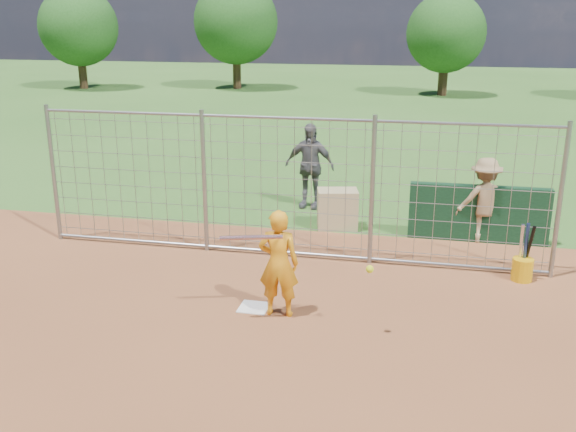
% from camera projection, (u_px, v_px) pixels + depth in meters
% --- Properties ---
extents(ground, '(100.00, 100.00, 0.00)m').
position_uv_depth(ground, '(257.00, 302.00, 9.70)').
color(ground, '#2D591E').
rests_on(ground, ground).
extents(infield_dirt, '(18.00, 18.00, 0.00)m').
position_uv_depth(infield_dirt, '(186.00, 418.00, 6.90)').
color(infield_dirt, brown).
rests_on(infield_dirt, ground).
extents(home_plate, '(0.43, 0.43, 0.02)m').
position_uv_depth(home_plate, '(254.00, 307.00, 9.51)').
color(home_plate, silver).
rests_on(home_plate, ground).
extents(dugout_wall, '(2.60, 0.20, 1.10)m').
position_uv_depth(dugout_wall, '(478.00, 214.00, 12.20)').
color(dugout_wall, '#11381E').
rests_on(dugout_wall, ground).
extents(batter, '(0.60, 0.41, 1.59)m').
position_uv_depth(batter, '(279.00, 263.00, 9.09)').
color(batter, orange).
rests_on(batter, ground).
extents(bystander_b, '(1.17, 0.59, 1.91)m').
position_uv_depth(bystander_b, '(309.00, 166.00, 14.29)').
color(bystander_b, '#505054').
rests_on(bystander_b, ground).
extents(bystander_c, '(1.17, 0.84, 1.64)m').
position_uv_depth(bystander_c, '(484.00, 200.00, 12.12)').
color(bystander_c, '#90744E').
rests_on(bystander_c, ground).
extents(equipment_bin, '(0.90, 0.71, 0.80)m').
position_uv_depth(equipment_bin, '(337.00, 209.00, 13.02)').
color(equipment_bin, tan).
rests_on(equipment_bin, ground).
extents(equipment_in_play, '(2.10, 0.31, 0.37)m').
position_uv_depth(equipment_in_play, '(279.00, 245.00, 8.64)').
color(equipment_in_play, silver).
rests_on(equipment_in_play, ground).
extents(bucket_with_bats, '(0.34, 0.37, 0.98)m').
position_uv_depth(bucket_with_bats, '(523.00, 266.00, 10.45)').
color(bucket_with_bats, '#DFA00B').
rests_on(bucket_with_bats, ground).
extents(backstop_fence, '(9.08, 0.08, 2.60)m').
position_uv_depth(backstop_fence, '(286.00, 189.00, 11.19)').
color(backstop_fence, gray).
rests_on(backstop_fence, ground).
extents(tree_line, '(44.66, 6.72, 6.48)m').
position_uv_depth(tree_line, '(449.00, 25.00, 34.20)').
color(tree_line, '#3F2B19').
rests_on(tree_line, ground).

